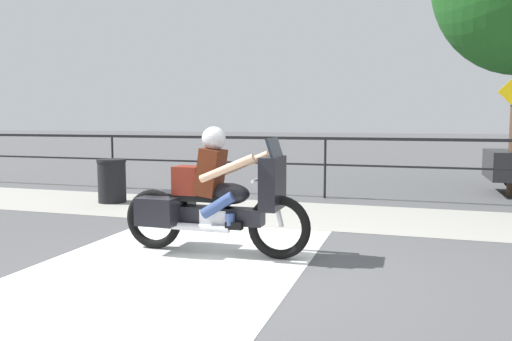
% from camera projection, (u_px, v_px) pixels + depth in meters
% --- Properties ---
extents(ground_plane, '(120.00, 120.00, 0.00)m').
position_uv_depth(ground_plane, '(243.00, 271.00, 5.40)').
color(ground_plane, '#4C4C4F').
extents(sidewalk_band, '(44.00, 2.40, 0.01)m').
position_uv_depth(sidewalk_band, '(306.00, 214.00, 8.63)').
color(sidewalk_band, '#99968E').
rests_on(sidewalk_band, ground).
extents(crosswalk_band, '(2.94, 6.00, 0.01)m').
position_uv_depth(crosswalk_band, '(164.00, 269.00, 5.46)').
color(crosswalk_band, silver).
rests_on(crosswalk_band, ground).
extents(fence_railing, '(36.00, 0.05, 1.28)m').
position_uv_depth(fence_railing, '(325.00, 150.00, 10.36)').
color(fence_railing, black).
rests_on(fence_railing, ground).
extents(motorcycle, '(2.40, 0.76, 1.56)m').
position_uv_depth(motorcycle, '(213.00, 199.00, 6.06)').
color(motorcycle, black).
rests_on(motorcycle, ground).
extents(trash_bin, '(0.57, 0.57, 0.87)m').
position_uv_depth(trash_bin, '(112.00, 181.00, 9.85)').
color(trash_bin, black).
rests_on(trash_bin, ground).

